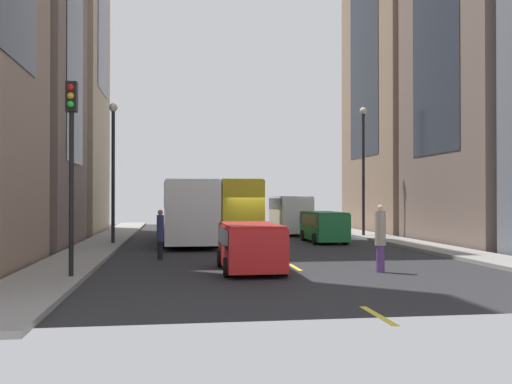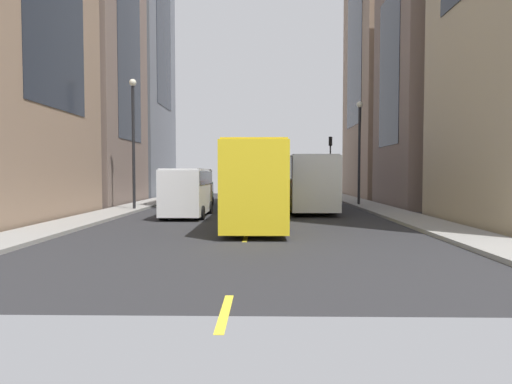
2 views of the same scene
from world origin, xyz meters
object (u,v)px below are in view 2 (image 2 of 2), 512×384
city_bus_white (306,178)px  pedestrian_walking_far (311,188)px  car_red_0 (275,187)px  car_green_1 (197,192)px  traffic_light_near_corner (330,155)px  streetcar_yellow (257,178)px  pedestrian_waiting_curb (231,185)px  delivery_van_white (187,189)px

city_bus_white → pedestrian_walking_far: 9.18m
city_bus_white → car_red_0: size_ratio=2.97×
car_green_1 → traffic_light_near_corner: size_ratio=0.78×
streetcar_yellow → pedestrian_walking_far: streetcar_yellow is taller
car_green_1 → pedestrian_walking_far: bearing=-138.8°
streetcar_yellow → traffic_light_near_corner: bearing=-107.9°
city_bus_white → pedestrian_waiting_curb: city_bus_white is taller
delivery_van_white → pedestrian_waiting_curb: size_ratio=2.33×
city_bus_white → traffic_light_near_corner: (-3.87, -14.56, 2.18)m
car_red_0 → city_bus_white: bearing=97.4°
delivery_van_white → pedestrian_walking_far: delivery_van_white is taller
city_bus_white → pedestrian_walking_far: bearing=-98.7°
pedestrian_walking_far → traffic_light_near_corner: (-2.48, -5.53, 3.11)m
pedestrian_waiting_curb → pedestrian_walking_far: size_ratio=1.12×
car_red_0 → pedestrian_waiting_curb: 4.35m
delivery_van_white → car_green_1: 6.82m
streetcar_yellow → city_bus_white: bearing=-113.8°
delivery_van_white → car_red_0: (-5.17, -18.57, -0.56)m
pedestrian_waiting_curb → city_bus_white: bearing=-114.5°
pedestrian_walking_far → delivery_van_white: bearing=-59.3°
car_red_0 → traffic_light_near_corner: traffic_light_near_corner is taller
streetcar_yellow → delivery_van_white: (3.77, -1.60, -0.61)m
streetcar_yellow → car_green_1: 9.48m
streetcar_yellow → car_green_1: bearing=-62.9°
city_bus_white → pedestrian_waiting_curb: size_ratio=5.52×
delivery_van_white → car_red_0: delivery_van_white is taller
streetcar_yellow → pedestrian_waiting_curb: streetcar_yellow is taller
car_red_0 → car_green_1: (5.69, 11.79, 0.05)m
pedestrian_waiting_curb → traffic_light_near_corner: 10.31m
delivery_van_white → car_green_1: (0.52, -6.78, -0.51)m
car_red_0 → pedestrian_waiting_curb: (4.27, -0.81, 0.25)m
city_bus_white → pedestrian_waiting_curb: (5.98, -13.93, -0.81)m
delivery_van_white → streetcar_yellow: bearing=157.0°
car_red_0 → traffic_light_near_corner: bearing=-165.5°
car_red_0 → delivery_van_white: bearing=74.4°
car_red_0 → car_green_1: 13.09m
streetcar_yellow → car_red_0: streetcar_yellow is taller
car_red_0 → pedestrian_walking_far: 5.13m
pedestrian_walking_far → city_bus_white: bearing=-38.3°
city_bus_white → pedestrian_waiting_curb: 15.19m
city_bus_white → delivery_van_white: bearing=38.4°
car_red_0 → pedestrian_walking_far: size_ratio=2.09×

